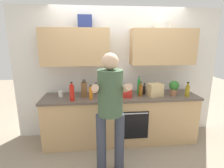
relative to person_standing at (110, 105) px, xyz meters
The scene contains 18 objects.
ground_plane 1.34m from the person_standing, 71.65° to the left, with size 12.00×12.00×0.00m, color gray.
back_wall_unit 1.22m from the person_standing, 75.98° to the left, with size 4.00×0.38×2.50m.
counter 1.04m from the person_standing, 71.59° to the left, with size 2.84×0.67×0.90m.
person_standing is the anchor object (origin of this frame).
bottle_wine 1.05m from the person_standing, 99.92° to the left, with size 0.05×0.05×0.21m.
bottle_hotsauce 0.87m from the person_standing, 132.56° to the left, with size 0.08×0.08×0.32m.
bottle_water 0.91m from the person_standing, 90.73° to the left, with size 0.07×0.07×0.20m.
bottle_soda 1.08m from the person_standing, 55.15° to the left, with size 0.05×0.05×0.34m.
bottle_syrup 0.98m from the person_standing, 50.62° to the left, with size 0.07×0.07×0.27m.
bottle_oil 1.60m from the person_standing, 24.47° to the left, with size 0.08×0.08×0.27m.
bottle_soy 1.13m from the person_standing, 50.37° to the left, with size 0.05×0.05×0.22m.
bottle_juice 0.73m from the person_standing, 112.10° to the left, with size 0.07×0.07×0.25m.
cup_coffee 1.20m from the person_standing, 133.44° to the left, with size 0.07×0.07×0.10m, color white.
cup_tea 0.72m from the person_standing, 95.17° to the left, with size 0.08×0.08×0.09m, color #33598C.
knife_block 0.95m from the person_standing, 114.64° to the left, with size 0.10×0.14×0.31m.
potted_herb 1.44m from the person_standing, 30.91° to the left, with size 0.18×0.18×0.28m.
grocery_bag_bread 1.15m from the person_standing, 39.75° to the left, with size 0.25×0.18×0.23m, color tan.
grocery_bag_crisps 0.83m from the person_standing, 65.96° to the left, with size 0.25×0.17×0.16m, color red.
Camera 1 is at (-0.47, -3.05, 1.87)m, focal length 28.14 mm.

